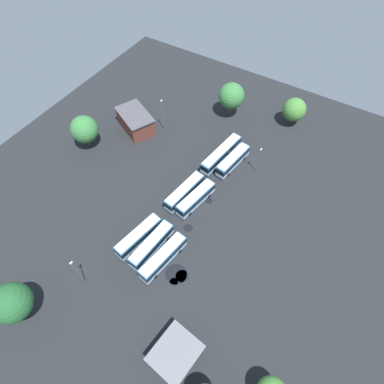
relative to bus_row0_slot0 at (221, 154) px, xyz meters
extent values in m
plane|color=black|center=(15.28, 1.68, -1.86)|extent=(107.08, 107.08, 0.00)
cube|color=teal|center=(0.05, -0.01, -0.02)|extent=(14.04, 4.29, 3.07)
cube|color=beige|center=(0.05, -0.01, 1.58)|extent=(13.46, 4.03, 0.14)
cube|color=black|center=(0.05, -0.01, 0.47)|extent=(14.11, 4.34, 0.98)
cube|color=silver|center=(0.05, -0.01, -0.88)|extent=(14.11, 4.34, 0.61)
cube|color=black|center=(6.92, -0.95, 0.57)|extent=(0.33, 1.99, 1.13)
cube|color=#47474C|center=(-1.45, 0.20, -0.02)|extent=(1.23, 2.59, 2.95)
cylinder|color=black|center=(4.45, 0.52, -1.36)|extent=(1.03, 0.43, 1.00)
cylinder|color=black|center=(4.15, -1.70, -1.36)|extent=(1.03, 0.43, 1.00)
cylinder|color=black|center=(-4.04, 1.69, -1.36)|extent=(1.03, 0.43, 1.00)
cylinder|color=black|center=(-4.35, -0.54, -1.36)|extent=(1.03, 0.43, 1.00)
cube|color=teal|center=(0.49, 3.47, -0.02)|extent=(11.11, 4.03, 3.07)
cube|color=beige|center=(0.49, 3.47, 1.58)|extent=(10.65, 3.77, 0.14)
cube|color=black|center=(0.49, 3.47, 0.47)|extent=(11.17, 4.07, 0.98)
cube|color=silver|center=(0.49, 3.47, -0.88)|extent=(11.17, 4.07, 0.61)
cube|color=black|center=(5.88, 2.66, 0.57)|extent=(0.36, 1.99, 1.13)
cylinder|color=black|center=(3.99, 4.08, -1.36)|extent=(1.03, 0.45, 1.00)
cylinder|color=black|center=(3.66, 1.86, -1.36)|extent=(1.03, 0.45, 1.00)
cylinder|color=black|center=(-2.67, 5.08, -1.36)|extent=(1.03, 0.45, 1.00)
cylinder|color=black|center=(-3.01, 2.86, -1.36)|extent=(1.03, 0.45, 1.00)
cube|color=teal|center=(14.71, -1.59, -0.02)|extent=(11.62, 4.03, 3.07)
cube|color=beige|center=(14.71, -1.59, 1.58)|extent=(11.14, 3.77, 0.14)
cube|color=black|center=(14.71, -1.59, 0.47)|extent=(11.68, 4.07, 0.98)
cube|color=silver|center=(14.71, -1.59, -0.88)|extent=(11.68, 4.07, 0.61)
cube|color=black|center=(20.35, -2.40, 0.57)|extent=(0.34, 1.99, 1.13)
cylinder|color=black|center=(18.36, -0.98, -1.36)|extent=(1.03, 0.44, 1.00)
cylinder|color=black|center=(18.04, -3.20, -1.36)|extent=(1.03, 0.44, 1.00)
cylinder|color=black|center=(11.37, 0.02, -1.36)|extent=(1.03, 0.44, 1.00)
cylinder|color=black|center=(11.05, -2.20, -1.36)|extent=(1.03, 0.44, 1.00)
cube|color=teal|center=(14.98, 1.56, -0.02)|extent=(10.95, 4.37, 3.07)
cube|color=beige|center=(14.98, 1.56, 1.58)|extent=(10.49, 4.10, 0.14)
cube|color=black|center=(14.98, 1.56, 0.47)|extent=(11.01, 4.41, 0.98)
cube|color=silver|center=(14.98, 1.56, -0.88)|extent=(11.01, 4.41, 0.61)
cube|color=black|center=(20.24, 0.57, 0.57)|extent=(0.43, 1.98, 1.13)
cylinder|color=black|center=(18.44, 2.05, -1.36)|extent=(1.04, 0.48, 1.00)
cylinder|color=black|center=(18.03, -0.15, -1.36)|extent=(1.04, 0.48, 1.00)
cylinder|color=black|center=(11.93, 3.27, -1.36)|extent=(1.04, 0.48, 1.00)
cylinder|color=black|center=(11.52, 1.07, -1.36)|extent=(1.04, 0.48, 1.00)
cube|color=teal|center=(29.32, -3.61, -0.02)|extent=(11.40, 4.41, 3.07)
cube|color=beige|center=(29.32, -3.61, 1.58)|extent=(10.93, 4.14, 0.14)
cube|color=black|center=(29.32, -3.61, 0.47)|extent=(11.46, 4.46, 0.98)
cube|color=silver|center=(29.32, -3.61, -0.88)|extent=(11.46, 4.46, 0.61)
cube|color=black|center=(34.81, -4.61, 0.57)|extent=(0.42, 1.98, 1.13)
cylinder|color=black|center=(32.92, -3.12, -1.36)|extent=(1.04, 0.48, 1.00)
cylinder|color=black|center=(32.51, -5.33, -1.36)|extent=(1.04, 0.48, 1.00)
cylinder|color=black|center=(26.12, -1.88, -1.36)|extent=(1.04, 0.48, 1.00)
cylinder|color=black|center=(25.72, -4.09, -1.36)|extent=(1.04, 0.48, 1.00)
cube|color=teal|center=(29.55, -0.18, -0.02)|extent=(11.52, 3.53, 3.07)
cube|color=beige|center=(29.55, -0.18, 1.58)|extent=(11.05, 3.29, 0.14)
cube|color=black|center=(29.55, -0.18, 0.47)|extent=(11.58, 3.57, 0.98)
cube|color=silver|center=(29.55, -0.18, -0.88)|extent=(11.58, 3.57, 0.61)
cube|color=black|center=(35.20, -0.72, 0.57)|extent=(0.25, 2.00, 1.13)
cylinder|color=black|center=(33.15, 0.60, -1.36)|extent=(1.02, 0.40, 1.00)
cylinder|color=black|center=(32.94, -1.63, -1.36)|extent=(1.02, 0.40, 1.00)
cylinder|color=black|center=(26.16, 1.28, -1.36)|extent=(1.02, 0.40, 1.00)
cylinder|color=black|center=(25.94, -0.95, -1.36)|extent=(1.02, 0.40, 1.00)
cube|color=teal|center=(30.55, 3.36, -0.02)|extent=(11.68, 4.19, 3.07)
cube|color=beige|center=(30.55, 3.36, 1.58)|extent=(11.20, 3.93, 0.14)
cube|color=black|center=(30.55, 3.36, 0.47)|extent=(11.74, 4.24, 0.98)
cube|color=silver|center=(30.55, 3.36, -0.88)|extent=(11.74, 4.24, 0.61)
cube|color=black|center=(36.21, 2.47, 0.57)|extent=(0.37, 1.99, 1.13)
cylinder|color=black|center=(34.23, 3.92, -1.36)|extent=(1.03, 0.45, 1.00)
cylinder|color=black|center=(33.88, 1.70, -1.36)|extent=(1.03, 0.45, 1.00)
cylinder|color=black|center=(27.23, 5.03, -1.36)|extent=(1.03, 0.45, 1.00)
cylinder|color=black|center=(26.88, 2.81, -1.36)|extent=(1.03, 0.45, 1.00)
cube|color=brown|center=(2.12, -25.04, 0.52)|extent=(10.19, 11.94, 4.76)
cube|color=#4C4C51|center=(2.12, -25.04, 3.08)|extent=(10.81, 12.66, 0.36)
cube|color=black|center=(-0.10, -29.63, -0.76)|extent=(1.65, 0.84, 2.20)
cube|color=slate|center=(43.98, 15.09, 2.39)|extent=(8.53, 7.58, 0.20)
cylinder|color=#59595B|center=(47.16, 11.64, 0.21)|extent=(0.20, 0.20, 4.14)
cylinder|color=#59595B|center=(40.79, 18.55, 0.21)|extent=(0.20, 0.20, 4.14)
cylinder|color=#59595B|center=(40.04, 12.51, 0.21)|extent=(0.20, 0.20, 4.14)
cylinder|color=slate|center=(42.17, -7.13, 2.76)|extent=(0.16, 0.16, 9.23)
cube|color=silver|center=(42.17, -7.13, 7.56)|extent=(0.56, 0.28, 0.20)
cylinder|color=slate|center=(-0.89, 9.32, 1.98)|extent=(0.16, 0.16, 7.66)
cube|color=silver|center=(-0.89, 9.32, 5.99)|extent=(0.56, 0.28, 0.20)
cylinder|color=slate|center=(-1.61, -18.58, 2.79)|extent=(0.16, 0.16, 9.29)
cube|color=silver|center=(-1.61, -18.58, 7.62)|extent=(0.56, 0.28, 0.20)
cylinder|color=brown|center=(-16.22, -6.01, -0.11)|extent=(0.44, 0.44, 3.48)
sphere|color=#387A3D|center=(-16.22, -6.01, 4.58)|extent=(6.96, 6.96, 6.96)
cylinder|color=brown|center=(-21.77, 10.10, -0.75)|extent=(0.44, 0.44, 2.21)
sphere|color=#478438|center=(-21.77, 10.10, 2.97)|extent=(6.17, 6.17, 6.17)
cylinder|color=brown|center=(52.20, -12.25, -0.07)|extent=(0.44, 0.44, 3.58)
sphere|color=#235B2D|center=(52.20, -12.25, 4.68)|extent=(6.95, 6.95, 6.95)
cylinder|color=brown|center=(13.64, -31.78, -0.55)|extent=(0.44, 0.44, 2.61)
sphere|color=#387A3D|center=(13.64, -31.78, 3.68)|extent=(6.90, 6.90, 6.90)
cylinder|color=black|center=(33.08, 7.46, -1.85)|extent=(1.66, 1.66, 0.01)
cylinder|color=black|center=(12.80, 3.85, -1.85)|extent=(1.64, 1.64, 0.01)
cylinder|color=black|center=(31.24, 8.19, -1.85)|extent=(2.60, 2.60, 0.01)
cylinder|color=black|center=(21.36, 3.50, -1.85)|extent=(2.06, 2.06, 0.01)
cylinder|color=black|center=(31.53, 6.98, -1.85)|extent=(4.33, 4.33, 0.01)
camera|label=1|loc=(50.50, 22.28, 59.18)|focal=30.01mm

